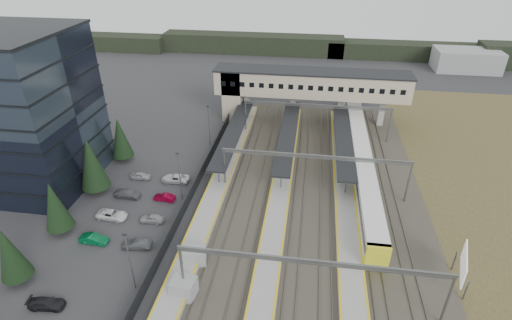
% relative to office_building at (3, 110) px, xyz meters
% --- Properties ---
extents(ground, '(220.00, 220.00, 0.00)m').
position_rel_office_building_xyz_m(ground, '(36.00, -12.00, -12.19)').
color(ground, '#2B2B2D').
rests_on(ground, ground).
extents(office_building, '(24.30, 18.30, 24.30)m').
position_rel_office_building_xyz_m(office_building, '(0.00, 0.00, 0.00)').
color(office_building, '#354251').
rests_on(office_building, ground).
extents(conifer_row, '(4.42, 49.82, 9.50)m').
position_rel_office_building_xyz_m(conifer_row, '(14.00, -15.86, -7.36)').
color(conifer_row, black).
rests_on(conifer_row, ground).
extents(car_park, '(10.59, 44.58, 1.27)m').
position_rel_office_building_xyz_m(car_park, '(22.44, -16.90, -11.59)').
color(car_park, silver).
rests_on(car_park, ground).
extents(lampposts, '(0.50, 53.25, 8.07)m').
position_rel_office_building_xyz_m(lampposts, '(28.00, -10.75, -7.86)').
color(lampposts, slate).
rests_on(lampposts, ground).
extents(fence, '(0.08, 90.00, 2.00)m').
position_rel_office_building_xyz_m(fence, '(29.50, -7.00, -11.19)').
color(fence, '#26282B').
rests_on(fence, ground).
extents(relay_cabin_near, '(3.12, 2.53, 2.31)m').
position_rel_office_building_xyz_m(relay_cabin_near, '(33.88, -15.19, -11.04)').
color(relay_cabin_near, gray).
rests_on(relay_cabin_near, ground).
extents(relay_cabin_far, '(2.95, 2.56, 2.46)m').
position_rel_office_building_xyz_m(relay_cabin_far, '(34.06, -20.37, -10.96)').
color(relay_cabin_far, gray).
rests_on(relay_cabin_far, ground).
extents(rail_corridor, '(34.00, 90.00, 0.92)m').
position_rel_office_building_xyz_m(rail_corridor, '(45.34, -7.00, -11.90)').
color(rail_corridor, '#3C3730').
rests_on(rail_corridor, ground).
extents(canopies, '(23.10, 30.00, 3.28)m').
position_rel_office_building_xyz_m(canopies, '(43.00, 15.00, -8.27)').
color(canopies, black).
rests_on(canopies, ground).
extents(footbridge, '(40.40, 6.40, 11.20)m').
position_rel_office_building_xyz_m(footbridge, '(43.70, 30.00, -4.26)').
color(footbridge, tan).
rests_on(footbridge, ground).
extents(gantries, '(28.40, 62.28, 7.17)m').
position_rel_office_building_xyz_m(gantries, '(48.00, -9.00, -6.20)').
color(gantries, slate).
rests_on(gantries, ground).
extents(train, '(2.90, 60.63, 3.65)m').
position_rel_office_building_xyz_m(train, '(56.00, 16.54, -10.11)').
color(train, silver).
rests_on(train, ground).
extents(billboard, '(1.71, 5.42, 4.69)m').
position_rel_office_building_xyz_m(billboard, '(65.36, -14.04, -9.07)').
color(billboard, slate).
rests_on(billboard, ground).
extents(treeline_far, '(170.00, 19.00, 7.00)m').
position_rel_office_building_xyz_m(treeline_far, '(59.81, 80.28, -9.24)').
color(treeline_far, black).
rests_on(treeline_far, ground).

